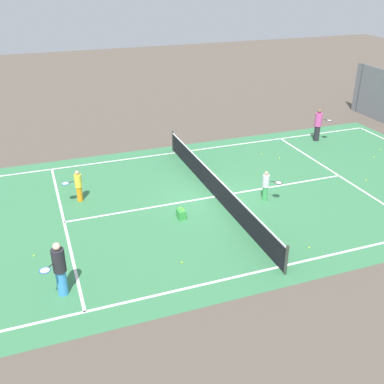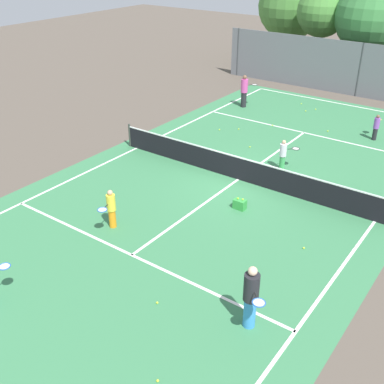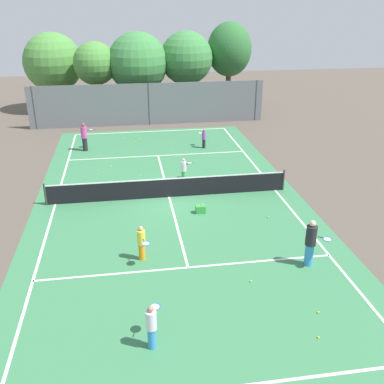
% 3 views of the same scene
% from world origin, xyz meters
% --- Properties ---
extents(ground_plane, '(80.00, 80.00, 0.00)m').
position_xyz_m(ground_plane, '(0.00, 0.00, 0.00)').
color(ground_plane, brown).
extents(court_surface, '(13.00, 25.00, 0.01)m').
position_xyz_m(court_surface, '(0.00, 0.00, 0.00)').
color(court_surface, '#387A4C').
rests_on(court_surface, ground_plane).
extents(tennis_net, '(11.90, 0.10, 1.10)m').
position_xyz_m(tennis_net, '(0.00, 0.00, 0.51)').
color(tennis_net, '#333833').
rests_on(tennis_net, ground_plane).
extents(perimeter_fence, '(18.00, 0.12, 3.20)m').
position_xyz_m(perimeter_fence, '(0.00, 14.00, 1.60)').
color(perimeter_fence, slate).
rests_on(perimeter_fence, ground_plane).
extents(tree_0, '(4.91, 4.91, 6.57)m').
position_xyz_m(tree_0, '(-7.58, 19.96, 4.10)').
color(tree_0, brown).
rests_on(tree_0, ground_plane).
extents(tree_1, '(4.84, 4.84, 6.73)m').
position_xyz_m(tree_1, '(-0.59, 17.11, 4.29)').
color(tree_1, brown).
rests_on(tree_1, ground_plane).
extents(tree_3, '(3.41, 3.41, 6.03)m').
position_xyz_m(tree_3, '(-3.98, 17.14, 4.29)').
color(tree_3, brown).
rests_on(tree_3, ground_plane).
extents(player_0, '(0.86, 0.85, 1.84)m').
position_xyz_m(player_0, '(-4.55, 8.17, 0.95)').
color(player_0, '#232328').
rests_on(player_0, ground_plane).
extents(player_1, '(0.76, 0.76, 1.33)m').
position_xyz_m(player_1, '(1.01, 1.89, 0.69)').
color(player_1, '#3FA559').
rests_on(player_1, ground_plane).
extents(player_2, '(0.86, 0.84, 1.84)m').
position_xyz_m(player_2, '(4.44, -6.89, 0.95)').
color(player_2, '#388CD8').
rests_on(player_2, ground_plane).
extents(player_3, '(0.44, 0.85, 1.26)m').
position_xyz_m(player_3, '(3.12, 7.55, 0.66)').
color(player_3, '#232328').
rests_on(player_3, ground_plane).
extents(player_4, '(0.49, 0.88, 1.41)m').
position_xyz_m(player_4, '(-1.62, -5.57, 0.73)').
color(player_4, orange).
rests_on(player_4, ground_plane).
extents(ball_crate, '(0.44, 0.29, 0.43)m').
position_xyz_m(ball_crate, '(1.24, -1.98, 0.18)').
color(ball_crate, green).
rests_on(ball_crate, ground_plane).
extents(tennis_ball_0, '(0.07, 0.07, 0.07)m').
position_xyz_m(tennis_ball_0, '(3.67, -9.59, 0.03)').
color(tennis_ball_0, '#CCE533').
rests_on(tennis_ball_0, ground_plane).
extents(tennis_ball_2, '(0.07, 0.07, 0.07)m').
position_xyz_m(tennis_ball_2, '(-3.63, 4.19, 0.03)').
color(tennis_ball_2, '#CCE533').
rests_on(tennis_ball_2, ground_plane).
extents(tennis_ball_3, '(0.07, 0.07, 0.07)m').
position_xyz_m(tennis_ball_3, '(-1.29, 9.51, 0.03)').
color(tennis_ball_3, '#CCE533').
rests_on(tennis_ball_3, ground_plane).
extents(tennis_ball_4, '(0.07, 0.07, 0.07)m').
position_xyz_m(tennis_ball_4, '(-2.88, 4.83, 0.03)').
color(tennis_ball_4, '#CCE533').
rests_on(tennis_ball_4, ground_plane).
extents(tennis_ball_5, '(0.07, 0.07, 0.07)m').
position_xyz_m(tennis_ball_5, '(2.04, -7.63, 0.03)').
color(tennis_ball_5, '#CCE533').
rests_on(tennis_ball_5, ground_plane).
extents(tennis_ball_6, '(0.07, 0.07, 0.07)m').
position_xyz_m(tennis_ball_6, '(-1.26, 3.15, 0.03)').
color(tennis_ball_6, '#CCE533').
rests_on(tennis_ball_6, ground_plane).
extents(tennis_ball_7, '(0.07, 0.07, 0.07)m').
position_xyz_m(tennis_ball_7, '(-2.04, 10.58, 0.03)').
color(tennis_ball_7, '#CCE533').
rests_on(tennis_ball_7, ground_plane).
extents(tennis_ball_8, '(0.07, 0.07, 0.07)m').
position_xyz_m(tennis_ball_8, '(-0.95, 10.10, 0.03)').
color(tennis_ball_8, '#CCE533').
rests_on(tennis_ball_8, ground_plane).
extents(tennis_ball_9, '(0.07, 0.07, 0.07)m').
position_xyz_m(tennis_ball_9, '(4.18, -2.96, 0.03)').
color(tennis_ball_9, '#CCE533').
rests_on(tennis_ball_9, ground_plane).
extents(tennis_ball_10, '(0.07, 0.07, 0.07)m').
position_xyz_m(tennis_ball_10, '(-5.34, 1.20, 0.03)').
color(tennis_ball_10, '#CCE533').
rests_on(tennis_ball_10, ground_plane).
extents(tennis_ball_11, '(0.07, 0.07, 0.07)m').
position_xyz_m(tennis_ball_11, '(-1.73, 6.35, 0.03)').
color(tennis_ball_11, '#CCE533').
rests_on(tennis_ball_11, ground_plane).
extents(tennis_ball_12, '(0.07, 0.07, 0.07)m').
position_xyz_m(tennis_ball_12, '(4.88, 1.58, 0.03)').
color(tennis_ball_12, '#CCE533').
rests_on(tennis_ball_12, ground_plane).
extents(tennis_ball_13, '(0.07, 0.07, 0.07)m').
position_xyz_m(tennis_ball_13, '(0.91, 7.25, 0.03)').
color(tennis_ball_13, '#CCE533').
rests_on(tennis_ball_13, ground_plane).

